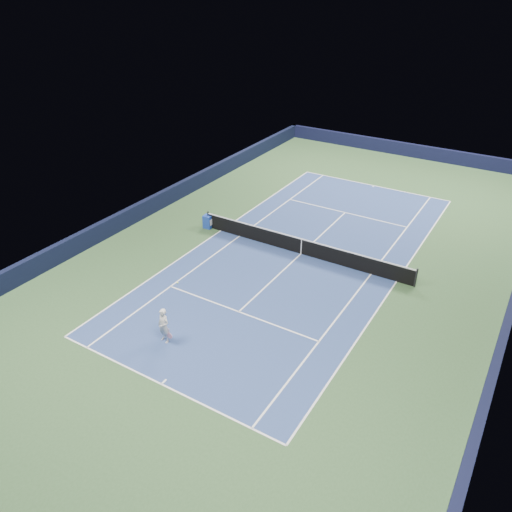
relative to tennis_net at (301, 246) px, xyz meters
The scene contains 19 objects.
ground 0.50m from the tennis_net, ahead, with size 40.00×40.00×0.00m, color #2D4A28.
wall_far 19.83m from the tennis_net, 90.00° to the left, with size 22.00×0.35×1.10m, color black.
wall_right 10.83m from the tennis_net, ahead, with size 0.35×40.00×1.10m, color black.
wall_left 10.83m from the tennis_net, behind, with size 0.35×40.00×1.10m, color black.
court_surface 0.50m from the tennis_net, ahead, with size 10.97×23.77×0.01m, color navy.
baseline_far 11.90m from the tennis_net, 90.00° to the left, with size 10.97×0.08×0.00m, color white.
baseline_near 11.90m from the tennis_net, 90.00° to the right, with size 10.97×0.08×0.00m, color white.
sideline_doubles_right 5.51m from the tennis_net, ahead, with size 0.08×23.77×0.00m, color white.
sideline_doubles_left 5.51m from the tennis_net, behind, with size 0.08×23.77×0.00m, color white.
sideline_singles_right 4.14m from the tennis_net, ahead, with size 0.08×23.77×0.00m, color white.
sideline_singles_left 4.14m from the tennis_net, behind, with size 0.08×23.77×0.00m, color white.
service_line_far 6.42m from the tennis_net, 90.00° to the left, with size 8.23×0.08×0.00m, color white.
service_line_near 6.42m from the tennis_net, 90.00° to the right, with size 8.23×0.08×0.00m, color white.
center_service_line 0.50m from the tennis_net, ahead, with size 0.08×12.80×0.00m, color white.
center_mark_far 11.75m from the tennis_net, 90.00° to the left, with size 0.08×0.30×0.00m, color white.
center_mark_near 11.75m from the tennis_net, 90.00° to the right, with size 0.08×0.30×0.00m, color white.
tennis_net is the anchor object (origin of this frame).
sponsor_cube 6.40m from the tennis_net, behind, with size 0.58×0.49×0.83m.
tennis_player 9.93m from the tennis_net, 98.98° to the right, with size 0.79×1.27×2.50m.
Camera 1 is at (10.51, -22.08, 13.92)m, focal length 35.00 mm.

